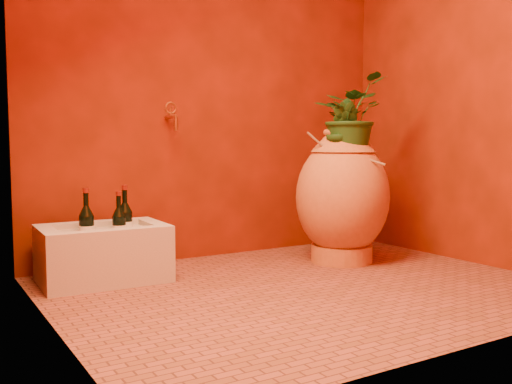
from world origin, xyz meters
TOP-DOWN VIEW (x-y plane):
  - floor at (0.00, 0.00)m, footprint 2.50×2.50m
  - wall_back at (0.00, 1.00)m, footprint 2.50×0.02m
  - wall_left at (-1.25, 0.00)m, footprint 0.02×2.00m
  - wall_right at (1.25, 0.00)m, footprint 0.02×2.00m
  - amphora at (0.57, 0.40)m, footprint 0.67×0.67m
  - stone_basin at (-0.85, 0.68)m, footprint 0.66×0.46m
  - wine_bottle_a at (-0.93, 0.71)m, footprint 0.08×0.08m
  - wine_bottle_b at (-0.75, 0.71)m, footprint 0.08×0.08m
  - wine_bottle_c at (-0.70, 0.75)m, footprint 0.08×0.08m
  - wall_tap at (-0.35, 0.91)m, footprint 0.08×0.16m
  - plant_main at (0.59, 0.38)m, footprint 0.57×0.54m
  - plant_side at (0.50, 0.34)m, footprint 0.23×0.24m

SIDE VIEW (x-z plane):
  - floor at x=0.00m, z-range 0.00..0.00m
  - stone_basin at x=-0.85m, z-range -0.01..0.30m
  - wine_bottle_b at x=-0.75m, z-range 0.12..0.43m
  - wine_bottle_a at x=-0.93m, z-range 0.12..0.45m
  - wine_bottle_c at x=-0.70m, z-range 0.12..0.46m
  - amphora at x=0.57m, z-range 0.00..0.82m
  - plant_side at x=0.50m, z-range 0.64..0.98m
  - plant_main at x=0.59m, z-range 0.66..1.15m
  - wall_tap at x=-0.35m, z-range 0.82..1.00m
  - wall_back at x=0.00m, z-range 0.00..2.50m
  - wall_left at x=-1.25m, z-range 0.00..2.50m
  - wall_right at x=1.25m, z-range 0.00..2.50m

